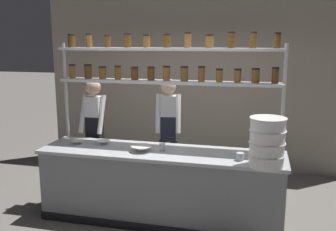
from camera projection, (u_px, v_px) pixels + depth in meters
The scene contains 12 objects.
ground_plane at pixel (161, 219), 4.85m from camera, with size 40.00×40.00×0.00m, color slate.
back_wall at pixel (193, 83), 6.71m from camera, with size 5.46×0.12×3.05m, color #9E9384.
prep_counter at pixel (161, 186), 4.75m from camera, with size 3.06×0.76×0.92m.
spice_shelf_unit at pixel (167, 69), 4.79m from camera, with size 2.94×0.28×2.38m.
chef_left at pixel (95, 129), 5.45m from camera, with size 0.36×0.30×1.73m.
chef_center at pixel (168, 129), 5.43m from camera, with size 0.40×0.33×1.74m.
container_stack at pixel (267, 142), 4.04m from camera, with size 0.39×0.39×0.54m.
prep_bowl_near_left at pixel (104, 142), 4.96m from camera, with size 0.18×0.18×0.05m.
prep_bowl_center_front at pixel (141, 149), 4.63m from camera, with size 0.26×0.26×0.07m.
prep_bowl_center_back at pixel (78, 142), 4.97m from camera, with size 0.17×0.17×0.05m.
serving_cup_front at pixel (162, 147), 4.65m from camera, with size 0.08×0.08×0.09m.
serving_cup_by_board at pixel (240, 157), 4.28m from camera, with size 0.09×0.09×0.09m.
Camera 1 is at (1.16, -4.34, 2.27)m, focal length 40.00 mm.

